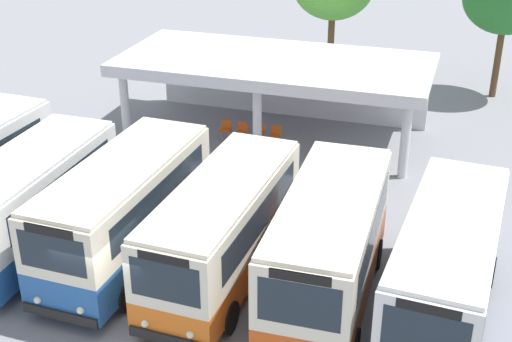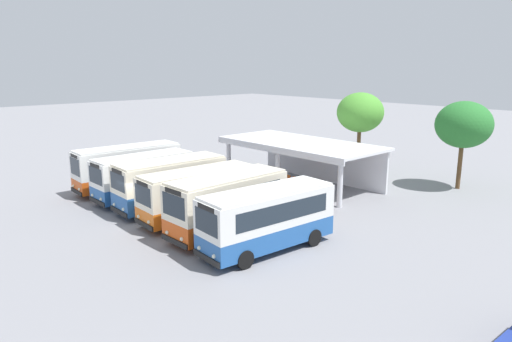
# 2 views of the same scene
# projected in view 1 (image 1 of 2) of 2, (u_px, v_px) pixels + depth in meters

# --- Properties ---
(ground_plane) EXTENTS (180.00, 180.00, 0.00)m
(ground_plane) POSITION_uv_depth(u_px,v_px,m) (118.00, 320.00, 18.86)
(ground_plane) COLOR gray
(city_bus_second_in_row) EXTENTS (2.44, 7.01, 3.13)m
(city_bus_second_in_row) POSITION_uv_depth(u_px,v_px,m) (31.00, 199.00, 21.38)
(city_bus_second_in_row) COLOR black
(city_bus_second_in_row) RESTS_ON ground
(city_bus_middle_cream) EXTENTS (2.66, 7.36, 3.25)m
(city_bus_middle_cream) POSITION_uv_depth(u_px,v_px,m) (125.00, 208.00, 20.70)
(city_bus_middle_cream) COLOR black
(city_bus_middle_cream) RESTS_ON ground
(city_bus_fourth_amber) EXTENTS (2.58, 7.42, 3.09)m
(city_bus_fourth_amber) POSITION_uv_depth(u_px,v_px,m) (223.00, 227.00, 19.89)
(city_bus_fourth_amber) COLOR black
(city_bus_fourth_amber) RESTS_ON ground
(city_bus_fifth_blue) EXTENTS (2.56, 7.13, 3.34)m
(city_bus_fifth_blue) POSITION_uv_depth(u_px,v_px,m) (328.00, 246.00, 18.76)
(city_bus_fifth_blue) COLOR black
(city_bus_fifth_blue) RESTS_ON ground
(city_bus_far_end_green) EXTENTS (2.75, 7.43, 3.17)m
(city_bus_far_end_green) POSITION_uv_depth(u_px,v_px,m) (446.00, 267.00, 18.01)
(city_bus_far_end_green) COLOR black
(city_bus_far_end_green) RESTS_ON ground
(terminal_canopy) EXTENTS (12.77, 5.90, 3.40)m
(terminal_canopy) POSITION_uv_depth(u_px,v_px,m) (279.00, 71.00, 29.67)
(terminal_canopy) COLOR silver
(terminal_canopy) RESTS_ON ground
(waiting_chair_end_by_column) EXTENTS (0.45, 0.45, 0.86)m
(waiting_chair_end_by_column) POSITION_uv_depth(u_px,v_px,m) (226.00, 128.00, 29.65)
(waiting_chair_end_by_column) COLOR slate
(waiting_chair_end_by_column) RESTS_ON ground
(waiting_chair_second_from_end) EXTENTS (0.45, 0.45, 0.86)m
(waiting_chair_second_from_end) POSITION_uv_depth(u_px,v_px,m) (242.00, 130.00, 29.42)
(waiting_chair_second_from_end) COLOR slate
(waiting_chair_second_from_end) RESTS_ON ground
(waiting_chair_middle_seat) EXTENTS (0.45, 0.45, 0.86)m
(waiting_chair_middle_seat) POSITION_uv_depth(u_px,v_px,m) (259.00, 131.00, 29.31)
(waiting_chair_middle_seat) COLOR slate
(waiting_chair_middle_seat) RESTS_ON ground
(waiting_chair_fourth_seat) EXTENTS (0.45, 0.45, 0.86)m
(waiting_chair_fourth_seat) POSITION_uv_depth(u_px,v_px,m) (275.00, 134.00, 29.07)
(waiting_chair_fourth_seat) COLOR slate
(waiting_chair_fourth_seat) RESTS_ON ground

